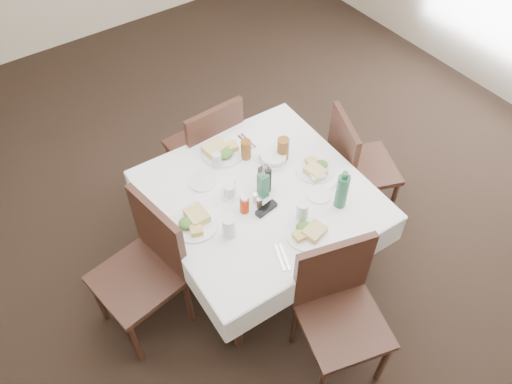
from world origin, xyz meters
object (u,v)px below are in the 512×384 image
Objects in this scene: water_n at (217,160)px; oil_cruet_dark at (264,179)px; chair_east at (354,162)px; ketchup_bottle at (244,205)px; water_e at (283,151)px; chair_south at (338,303)px; coffee_mug at (230,191)px; water_w at (229,227)px; bread_basket at (273,158)px; oil_cruet_green at (263,184)px; chair_north at (209,145)px; water_s at (302,211)px; chair_west at (148,263)px; dining_table at (260,201)px; green_bottle at (342,191)px.

oil_cruet_dark is at bearing -69.46° from water_n.
ketchup_bottle is (-1.01, -0.07, 0.28)m from chair_east.
ketchup_bottle is (-0.47, -0.23, -0.01)m from water_e.
coffee_mug is at bearing 99.08° from chair_south.
bread_basket is (0.57, 0.34, -0.04)m from water_w.
oil_cruet_dark reaches higher than oil_cruet_green.
chair_north reaches higher than water_e.
water_s reaches higher than bread_basket.
oil_cruet_dark reaches higher than bread_basket.
chair_west is 0.99m from water_s.
chair_east is at bearing -15.35° from bread_basket.
bread_basket is (0.15, 0.49, -0.04)m from water_s.
water_w is at bearing -156.49° from oil_cruet_dark.
water_s is 0.51m from bread_basket.
coffee_mug is (-0.23, -0.66, 0.25)m from chair_north.
coffee_mug is (-0.14, 0.90, 0.24)m from chair_south.
oil_cruet_dark is at bearing 2.83° from dining_table.
green_bottle is at bearing -143.95° from chair_east.
green_bottle reaches higher than oil_cruet_green.
chair_north is 1.03m from water_w.
water_e is 0.36m from oil_cruet_green.
water_e is 0.54× the size of oil_cruet_green.
oil_cruet_dark is at bearing 86.05° from chair_south.
chair_west is 0.57m from water_w.
oil_cruet_green is at bearing -94.41° from chair_north.
chair_south is 0.66m from green_bottle.
oil_cruet_green is (-0.08, 0.29, 0.03)m from water_s.
water_e is 0.32m from oil_cruet_dark.
chair_west is at bearing -157.71° from water_n.
water_e is (1.09, 0.10, 0.25)m from chair_west.
water_w is (-0.42, 0.15, 0.00)m from water_s.
coffee_mug reaches higher than bread_basket.
chair_east is 3.98× the size of oil_cruet_green.
oil_cruet_dark is (0.83, -0.07, 0.30)m from chair_west.
dining_table is 1.39× the size of chair_north.
chair_south is 8.69× the size of water_n.
coffee_mug is (-1.02, 0.09, 0.26)m from chair_east.
water_w is at bearing 163.68° from green_bottle.
bread_basket is at bearing 75.42° from chair_south.
dining_table is 0.19m from oil_cruet_dark.
ketchup_bottle is at bearing 135.01° from water_s.
green_bottle is at bearing -41.61° from coffee_mug.
water_e is 0.67× the size of bread_basket.
chair_north is at bearing 87.79° from oil_cruet_dark.
chair_north is 0.89m from ketchup_bottle.
water_e is 0.47m from coffee_mug.
ketchup_bottle is (-0.07, -0.42, 0.00)m from water_n.
green_bottle reaches higher than water_e.
water_s reaches higher than water_e.
water_s is 0.27m from green_bottle.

